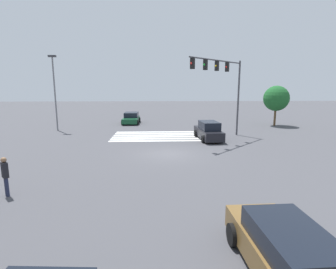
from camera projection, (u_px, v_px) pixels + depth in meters
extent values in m
plane|color=#47474C|center=(168.00, 154.00, 19.38)|extent=(137.79, 137.79, 0.00)
cube|color=silver|center=(164.00, 132.00, 28.70)|extent=(10.46, 0.60, 0.01)
cube|color=silver|center=(165.00, 133.00, 27.76)|extent=(10.46, 0.60, 0.01)
cube|color=silver|center=(165.00, 135.00, 26.83)|extent=(10.46, 0.60, 0.01)
cube|color=silver|center=(165.00, 137.00, 25.90)|extent=(10.46, 0.60, 0.01)
cube|color=silver|center=(166.00, 139.00, 24.96)|extent=(10.46, 0.60, 0.01)
cube|color=silver|center=(166.00, 141.00, 24.03)|extent=(10.46, 0.60, 0.01)
cylinder|color=#47474C|center=(238.00, 99.00, 26.22)|extent=(0.18, 0.18, 7.38)
cylinder|color=#47474C|center=(218.00, 60.00, 22.70)|extent=(5.75, 5.75, 0.12)
cube|color=black|center=(227.00, 67.00, 23.95)|extent=(0.40, 0.40, 0.84)
sphere|color=red|center=(226.00, 67.00, 23.83)|extent=(0.16, 0.16, 0.16)
cube|color=black|center=(217.00, 66.00, 22.69)|extent=(0.40, 0.40, 0.84)
sphere|color=gold|center=(216.00, 66.00, 22.58)|extent=(0.16, 0.16, 0.16)
cube|color=black|center=(205.00, 65.00, 21.44)|extent=(0.40, 0.40, 0.84)
sphere|color=green|center=(204.00, 65.00, 21.32)|extent=(0.16, 0.16, 0.16)
cube|color=black|center=(192.00, 63.00, 20.18)|extent=(0.40, 0.40, 0.84)
sphere|color=red|center=(191.00, 63.00, 20.07)|extent=(0.16, 0.16, 0.16)
cube|color=#144728|center=(131.00, 120.00, 35.10)|extent=(2.03, 4.44, 0.63)
cube|color=black|center=(131.00, 115.00, 35.35)|extent=(1.80, 2.41, 0.65)
cylinder|color=black|center=(138.00, 122.00, 33.81)|extent=(0.23, 0.66, 0.66)
cylinder|color=black|center=(122.00, 122.00, 33.77)|extent=(0.23, 0.66, 0.66)
cylinder|color=black|center=(139.00, 120.00, 36.50)|extent=(0.23, 0.66, 0.66)
cylinder|color=black|center=(125.00, 120.00, 36.45)|extent=(0.23, 0.66, 0.66)
cube|color=black|center=(208.00, 133.00, 24.65)|extent=(2.06, 4.94, 0.79)
cube|color=black|center=(209.00, 125.00, 24.26)|extent=(1.72, 2.61, 0.74)
cylinder|color=black|center=(196.00, 133.00, 26.06)|extent=(0.27, 0.67, 0.66)
cylinder|color=black|center=(213.00, 133.00, 26.26)|extent=(0.27, 0.67, 0.66)
cylinder|color=black|center=(203.00, 139.00, 23.13)|extent=(0.27, 0.67, 0.66)
cylinder|color=black|center=(222.00, 139.00, 23.33)|extent=(0.27, 0.67, 0.66)
cube|color=brown|center=(285.00, 257.00, 6.80)|extent=(1.90, 4.79, 0.73)
cube|color=black|center=(292.00, 240.00, 6.44)|extent=(1.66, 2.80, 0.58)
cylinder|color=black|center=(233.00, 235.00, 8.21)|extent=(0.24, 0.71, 0.71)
cylinder|color=black|center=(288.00, 232.00, 8.34)|extent=(0.24, 0.71, 0.71)
cylinder|color=#232842|center=(6.00, 186.00, 11.94)|extent=(0.14, 0.14, 0.89)
cylinder|color=#232842|center=(7.00, 187.00, 11.83)|extent=(0.14, 0.14, 0.89)
cube|color=black|center=(5.00, 170.00, 11.74)|extent=(0.41, 0.41, 0.70)
sphere|color=#8C6647|center=(4.00, 160.00, 11.65)|extent=(0.24, 0.24, 0.24)
cylinder|color=slate|center=(55.00, 95.00, 28.89)|extent=(0.16, 0.16, 8.02)
cube|color=#333338|center=(52.00, 56.00, 28.14)|extent=(0.80, 0.36, 0.20)
cylinder|color=brown|center=(275.00, 117.00, 33.05)|extent=(0.26, 0.26, 2.11)
sphere|color=#1E5B28|center=(276.00, 98.00, 32.62)|extent=(3.14, 3.14, 3.14)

